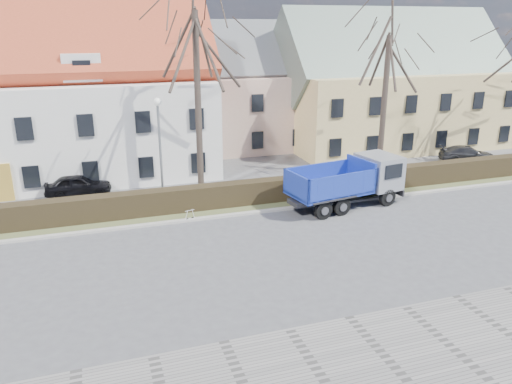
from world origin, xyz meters
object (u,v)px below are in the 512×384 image
object	(u,v)px
streetlight	(161,154)
parked_car_a	(78,185)
cart_frame	(186,216)
parked_car_b	(467,154)
dump_truck	(342,183)

from	to	relation	value
streetlight	parked_car_a	world-z (taller)	streetlight
cart_frame	parked_car_a	world-z (taller)	parked_car_a
streetlight	parked_car_b	xyz separation A→B (m)	(22.65, 2.78, -2.48)
streetlight	parked_car_b	size ratio (longest dim) A/B	1.54
parked_car_a	parked_car_b	size ratio (longest dim) A/B	0.94
parked_car_b	dump_truck	bearing A→B (deg)	135.19
dump_truck	parked_car_a	xyz separation A→B (m)	(-13.85, 6.64, -0.74)
dump_truck	streetlight	distance (m)	9.98
cart_frame	parked_car_b	bearing A→B (deg)	13.38
cart_frame	parked_car_a	distance (m)	8.07
streetlight	parked_car_b	world-z (taller)	streetlight
dump_truck	cart_frame	bearing A→B (deg)	166.98
streetlight	parked_car_a	xyz separation A→B (m)	(-4.46, 3.70, -2.42)
cart_frame	parked_car_a	size ratio (longest dim) A/B	0.19
cart_frame	parked_car_b	distance (m)	22.45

